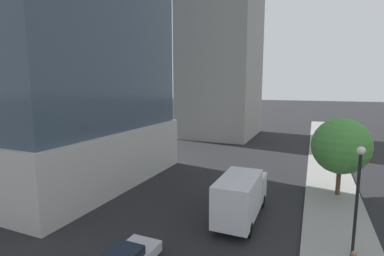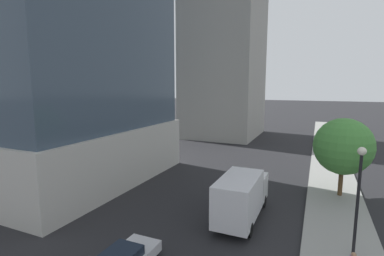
# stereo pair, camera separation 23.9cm
# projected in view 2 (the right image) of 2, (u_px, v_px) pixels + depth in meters

# --- Properties ---
(sidewalk) EXTENTS (4.32, 120.00, 0.15)m
(sidewalk) POSITION_uv_depth(u_px,v_px,m) (338.00, 221.00, 19.89)
(sidewalk) COLOR gray
(sidewalk) RESTS_ON ground
(construction_building) EXTENTS (15.85, 16.87, 39.22)m
(construction_building) POSITION_uv_depth(u_px,v_px,m) (225.00, 48.00, 53.06)
(construction_building) COLOR #9E9B93
(construction_building) RESTS_ON ground
(street_lamp) EXTENTS (0.44, 0.44, 6.09)m
(street_lamp) POSITION_uv_depth(u_px,v_px,m) (359.00, 187.00, 15.08)
(street_lamp) COLOR black
(street_lamp) RESTS_ON sidewalk
(street_tree) EXTENTS (4.72, 4.72, 6.60)m
(street_tree) POSITION_uv_depth(u_px,v_px,m) (343.00, 146.00, 23.82)
(street_tree) COLOR brown
(street_tree) RESTS_ON sidewalk
(box_truck) EXTENTS (2.38, 7.21, 3.33)m
(box_truck) POSITION_uv_depth(u_px,v_px,m) (242.00, 195.00, 19.96)
(box_truck) COLOR silver
(box_truck) RESTS_ON ground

